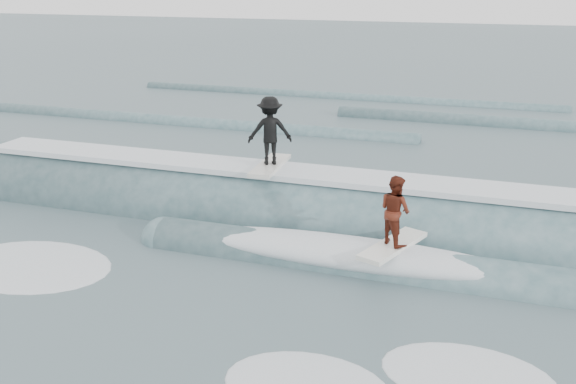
% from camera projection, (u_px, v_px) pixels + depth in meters
% --- Properties ---
extents(ground, '(160.00, 160.00, 0.00)m').
position_uv_depth(ground, '(222.00, 310.00, 12.03)').
color(ground, '#3D5459').
rests_on(ground, ground).
extents(breaking_wave, '(21.84, 4.06, 2.56)m').
position_uv_depth(breaking_wave, '(305.00, 224.00, 16.09)').
color(breaking_wave, '#3B5C63').
rests_on(breaking_wave, ground).
extents(surfer_black, '(1.26, 2.03, 1.80)m').
position_uv_depth(surfer_black, '(270.00, 134.00, 15.93)').
color(surfer_black, silver).
rests_on(surfer_black, ground).
extents(surfer_red, '(1.21, 2.07, 1.58)m').
position_uv_depth(surfer_red, '(395.00, 216.00, 13.19)').
color(surfer_red, white).
rests_on(surfer_red, ground).
extents(whitewater, '(14.03, 7.69, 0.10)m').
position_uv_depth(whitewater, '(178.00, 359.00, 10.49)').
color(whitewater, white).
rests_on(whitewater, ground).
extents(far_swells, '(39.86, 8.65, 0.80)m').
position_uv_depth(far_swells, '(387.00, 120.00, 27.90)').
color(far_swells, '#3B5C63').
rests_on(far_swells, ground).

